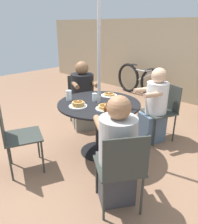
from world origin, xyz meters
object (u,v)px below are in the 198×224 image
(diner_north, at_px, (154,108))
(pancake_plate_c, at_px, (119,100))
(drinking_glass_a, at_px, (69,95))
(drinking_glass_b, at_px, (95,97))
(syrup_bottle, at_px, (107,111))
(patio_chair_west, at_px, (121,166))
(pancake_plate_a, at_px, (78,104))
(patio_chair_east, at_px, (81,96))
(pancake_plate_b, at_px, (105,107))
(bicycle, at_px, (140,81))
(patio_chair_north, at_px, (163,108))
(diner_west, at_px, (116,155))
(pancake_plate_d, at_px, (109,95))
(coffee_cup, at_px, (126,104))
(patio_table, at_px, (99,113))
(patio_chair_south, at_px, (15,134))
(diner_east, at_px, (83,99))

(diner_north, bearing_deg, pancake_plate_c, 95.20)
(drinking_glass_a, height_order, drinking_glass_b, drinking_glass_a)
(pancake_plate_c, height_order, syrup_bottle, syrup_bottle)
(patio_chair_west, distance_m, pancake_plate_a, 1.07)
(patio_chair_east, xyz_separation_m, pancake_plate_b, (1.18, -0.63, 0.26))
(diner_north, xyz_separation_m, drinking_glass_a, (-0.72, -1.06, 0.29))
(bicycle, bearing_deg, drinking_glass_b, -59.26)
(diner_north, bearing_deg, patio_chair_north, -90.00)
(diner_west, bearing_deg, drinking_glass_a, 109.29)
(patio_chair_north, relative_size, drinking_glass_b, 8.11)
(pancake_plate_a, relative_size, pancake_plate_b, 1.00)
(pancake_plate_d, distance_m, coffee_cup, 0.55)
(patio_chair_east, bearing_deg, diner_north, 132.49)
(patio_table, height_order, diner_west, diner_west)
(patio_chair_south, relative_size, coffee_cup, 8.17)
(drinking_glass_a, height_order, bicycle, drinking_glass_a)
(patio_chair_south, distance_m, pancake_plate_c, 1.38)
(diner_west, bearing_deg, pancake_plate_c, 73.10)
(diner_north, height_order, patio_chair_east, diner_north)
(patio_chair_south, xyz_separation_m, diner_west, (1.17, 0.48, 0.01))
(patio_chair_south, height_order, diner_west, diner_west)
(diner_east, height_order, syrup_bottle, diner_east)
(syrup_bottle, height_order, drinking_glass_b, syrup_bottle)
(patio_chair_east, bearing_deg, diner_east, 90.00)
(patio_chair_north, xyz_separation_m, pancake_plate_b, (-0.20, -1.12, 0.26))
(diner_east, distance_m, pancake_plate_a, 1.05)
(patio_chair_south, bearing_deg, diner_west, 44.90)
(syrup_bottle, xyz_separation_m, drinking_glass_a, (-0.74, 0.04, 0.01))
(patio_chair_east, height_order, pancake_plate_c, patio_chair_east)
(syrup_bottle, bearing_deg, pancake_plate_a, -174.84)
(pancake_plate_d, xyz_separation_m, syrup_bottle, (0.48, -0.57, 0.04))
(patio_chair_south, bearing_deg, drinking_glass_b, 94.85)
(patio_table, xyz_separation_m, drinking_glass_a, (-0.37, -0.21, 0.22))
(syrup_bottle, height_order, bicycle, syrup_bottle)
(pancake_plate_b, bearing_deg, coffee_cup, 48.45)
(diner_north, height_order, bicycle, diner_north)
(patio_chair_east, xyz_separation_m, pancake_plate_c, (1.12, -0.28, 0.26))
(patio_chair_north, height_order, drinking_glass_a, drinking_glass_a)
(pancake_plate_a, distance_m, bicycle, 3.16)
(drinking_glass_a, bearing_deg, diner_west, -15.57)
(patio_chair_north, relative_size, diner_west, 0.76)
(diner_east, relative_size, diner_west, 1.01)
(patio_chair_east, relative_size, syrup_bottle, 6.01)
(patio_chair_north, distance_m, coffee_cup, 0.98)
(patio_table, xyz_separation_m, patio_chair_east, (-0.96, 0.51, -0.09))
(pancake_plate_c, xyz_separation_m, drinking_glass_a, (-0.53, -0.44, 0.05))
(patio_chair_east, height_order, patio_chair_west, same)
(diner_east, xyz_separation_m, pancake_plate_d, (0.70, -0.11, 0.25))
(pancake_plate_c, bearing_deg, pancake_plate_a, -115.24)
(drinking_glass_a, bearing_deg, patio_chair_south, -93.68)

